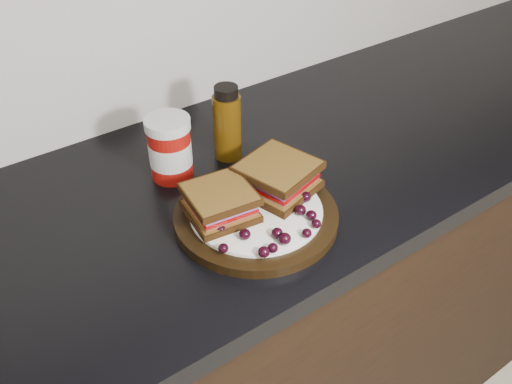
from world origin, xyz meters
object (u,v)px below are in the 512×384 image
Objects in this scene: sandwich_left at (220,203)px; oil_bottle at (227,122)px; plate at (256,216)px; condiment_jar at (170,148)px.

oil_bottle reaches higher than sandwich_left.
sandwich_left is (-0.06, 0.02, 0.04)m from plate.
condiment_jar reaches higher than plate.
plate is at bearing -75.08° from condiment_jar.
plate is at bearing -15.50° from sandwich_left.
condiment_jar is (-0.05, 0.20, 0.05)m from plate.
plate is 0.21m from condiment_jar.
plate is 0.22m from oil_bottle.
condiment_jar is 0.81× the size of oil_bottle.
sandwich_left is 0.87× the size of condiment_jar.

